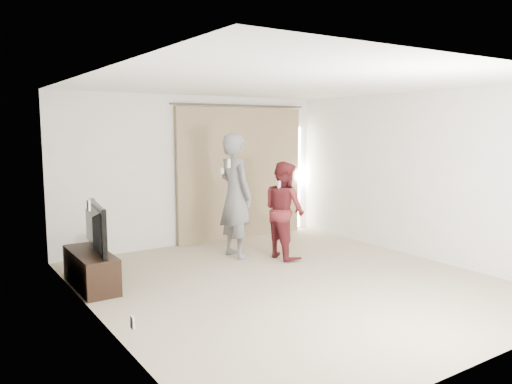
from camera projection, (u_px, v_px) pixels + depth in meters
floor at (290, 282)px, 6.64m from camera, size 5.50×5.50×0.00m
wall_back at (196, 170)px, 8.75m from camera, size 5.00×0.04×2.60m
wall_left at (97, 201)px, 5.11m from camera, size 0.04×5.50×2.60m
ceiling at (292, 83)px, 6.31m from camera, size 5.00×5.50×0.01m
curtain at (242, 173)px, 9.20m from camera, size 2.80×0.11×2.46m
tv_console at (91, 269)px, 6.42m from camera, size 0.42×1.20×0.46m
tv at (89, 228)px, 6.34m from camera, size 0.29×1.09×0.62m
scratching_post at (99, 250)px, 7.60m from camera, size 0.34×0.34×0.46m
person_man at (236, 196)px, 7.84m from camera, size 0.51×0.74×1.96m
person_woman at (284, 210)px, 7.80m from camera, size 0.59×0.75×1.53m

